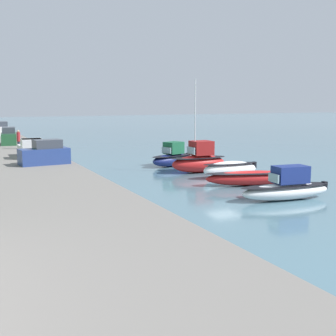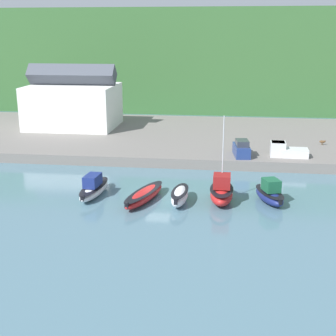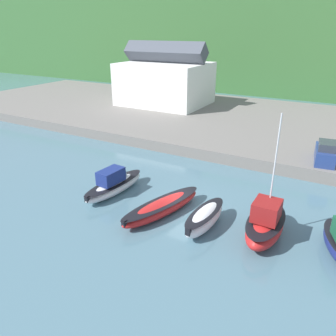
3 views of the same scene
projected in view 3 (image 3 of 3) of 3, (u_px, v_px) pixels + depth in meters
The scene contains 9 objects.
ground_plane at pixel (186, 207), 26.96m from camera, with size 320.00×320.00×0.00m, color slate.
hillside_backdrop at pixel (320, 40), 86.40m from camera, with size 240.00×58.14×21.45m.
quay_promenade at pixel (265, 125), 47.53m from camera, with size 110.67×31.64×1.28m.
harbor_clubhouse at pixel (165, 82), 56.42m from camera, with size 14.44×11.56×10.41m.
moored_boat_0 at pixel (114, 184), 28.90m from camera, with size 2.47×7.06×2.36m.
moored_boat_1 at pixel (162, 207), 25.64m from camera, with size 3.99×8.17×1.19m.
moored_boat_2 at pixel (204, 218), 23.81m from camera, with size 1.89×5.33×1.53m.
moored_boat_3 at pixel (265, 224), 22.52m from camera, with size 2.40×5.62×8.80m.
parked_car_1 at pixel (325, 153), 32.30m from camera, with size 2.27×4.38×2.16m.
Camera 3 is at (10.18, -21.28, 13.52)m, focal length 35.00 mm.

